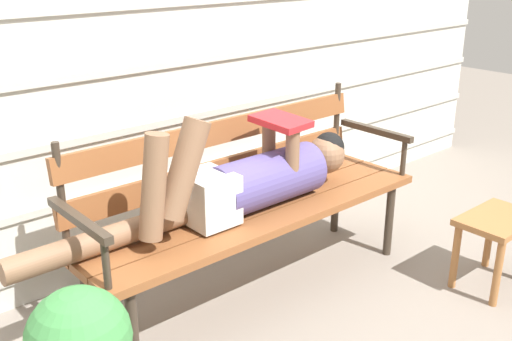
# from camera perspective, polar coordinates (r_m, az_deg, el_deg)

# --- Properties ---
(ground_plane) EXTENTS (12.00, 12.00, 0.00)m
(ground_plane) POSITION_cam_1_polar(r_m,az_deg,el_deg) (2.89, 2.16, -12.47)
(ground_plane) COLOR gray
(house_siding) EXTENTS (5.41, 0.08, 2.34)m
(house_siding) POSITION_cam_1_polar(r_m,az_deg,el_deg) (3.08, -8.05, 12.79)
(house_siding) COLOR beige
(house_siding) RESTS_ON ground
(park_bench) EXTENTS (1.76, 0.51, 0.87)m
(park_bench) POSITION_cam_1_polar(r_m,az_deg,el_deg) (2.81, -0.95, -2.25)
(park_bench) COLOR brown
(park_bench) RESTS_ON ground
(reclining_person) EXTENTS (1.70, 0.27, 0.52)m
(reclining_person) POSITION_cam_1_polar(r_m,az_deg,el_deg) (2.68, -1.07, -0.96)
(reclining_person) COLOR #514784
(footstool) EXTENTS (0.40, 0.27, 0.37)m
(footstool) POSITION_cam_1_polar(r_m,az_deg,el_deg) (3.11, 21.83, -5.41)
(footstool) COLOR #9E6638
(footstool) RESTS_ON ground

